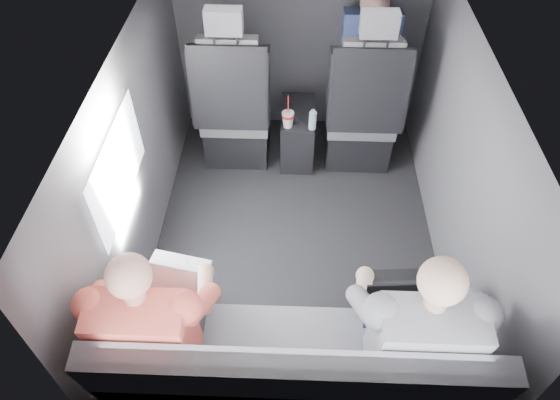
{
  "coord_description": "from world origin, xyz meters",
  "views": [
    {
      "loc": [
        -0.02,
        -2.07,
        2.56
      ],
      "look_at": [
        -0.1,
        -0.05,
        0.44
      ],
      "focal_mm": 32.0,
      "sensor_mm": 36.0,
      "label": 1
    }
  ],
  "objects_px": {
    "laptop_white": "(172,277)",
    "passenger_front_right": "(368,54)",
    "center_console": "(297,133)",
    "rear_bench": "(293,377)",
    "front_seat_left": "(235,113)",
    "soda_cup": "(288,119)",
    "water_bottle": "(313,120)",
    "passenger_rear_right": "(411,328)",
    "front_seat_right": "(361,116)",
    "passenger_rear_left": "(159,321)",
    "laptop_black": "(400,296)"
  },
  "relations": [
    {
      "from": "passenger_rear_left",
      "to": "passenger_front_right",
      "type": "relative_size",
      "value": 1.54
    },
    {
      "from": "center_console",
      "to": "laptop_white",
      "type": "relative_size",
      "value": 1.43
    },
    {
      "from": "center_console",
      "to": "rear_bench",
      "type": "relative_size",
      "value": 0.3
    },
    {
      "from": "laptop_black",
      "to": "passenger_rear_left",
      "type": "distance_m",
      "value": 1.08
    },
    {
      "from": "passenger_rear_left",
      "to": "passenger_front_right",
      "type": "height_order",
      "value": "passenger_front_right"
    },
    {
      "from": "front_seat_right",
      "to": "passenger_front_right",
      "type": "xyz_separation_m",
      "value": [
        0.03,
        0.26,
        0.35
      ]
    },
    {
      "from": "passenger_rear_right",
      "to": "water_bottle",
      "type": "bearing_deg",
      "value": 103.66
    },
    {
      "from": "front_seat_right",
      "to": "water_bottle",
      "type": "relative_size",
      "value": 8.32
    },
    {
      "from": "water_bottle",
      "to": "passenger_front_right",
      "type": "xyz_separation_m",
      "value": [
        0.38,
        0.41,
        0.28
      ]
    },
    {
      "from": "front_seat_right",
      "to": "center_console",
      "type": "xyz_separation_m",
      "value": [
        -0.45,
        0.04,
        -0.2
      ]
    },
    {
      "from": "water_bottle",
      "to": "center_console",
      "type": "bearing_deg",
      "value": 117.74
    },
    {
      "from": "rear_bench",
      "to": "laptop_white",
      "type": "xyz_separation_m",
      "value": [
        -0.58,
        0.32,
        0.32
      ]
    },
    {
      "from": "front_seat_left",
      "to": "passenger_front_right",
      "type": "bearing_deg",
      "value": 15.54
    },
    {
      "from": "front_seat_right",
      "to": "rear_bench",
      "type": "height_order",
      "value": "front_seat_right"
    },
    {
      "from": "soda_cup",
      "to": "laptop_black",
      "type": "distance_m",
      "value": 1.62
    },
    {
      "from": "soda_cup",
      "to": "water_bottle",
      "type": "xyz_separation_m",
      "value": [
        0.17,
        -0.02,
        0.01
      ]
    },
    {
      "from": "front_seat_left",
      "to": "laptop_white",
      "type": "height_order",
      "value": "front_seat_left"
    },
    {
      "from": "rear_bench",
      "to": "passenger_front_right",
      "type": "bearing_deg",
      "value": 77.53
    },
    {
      "from": "laptop_black",
      "to": "passenger_rear_right",
      "type": "distance_m",
      "value": 0.16
    },
    {
      "from": "center_console",
      "to": "passenger_rear_left",
      "type": "height_order",
      "value": "passenger_rear_left"
    },
    {
      "from": "laptop_white",
      "to": "passenger_rear_right",
      "type": "relative_size",
      "value": 0.27
    },
    {
      "from": "front_seat_left",
      "to": "passenger_rear_right",
      "type": "height_order",
      "value": "front_seat_left"
    },
    {
      "from": "front_seat_left",
      "to": "front_seat_right",
      "type": "xyz_separation_m",
      "value": [
        0.9,
        0.0,
        0.0
      ]
    },
    {
      "from": "rear_bench",
      "to": "laptop_white",
      "type": "distance_m",
      "value": 0.73
    },
    {
      "from": "laptop_white",
      "to": "passenger_rear_left",
      "type": "distance_m",
      "value": 0.22
    },
    {
      "from": "passenger_front_right",
      "to": "water_bottle",
      "type": "bearing_deg",
      "value": -132.77
    },
    {
      "from": "center_console",
      "to": "passenger_rear_right",
      "type": "xyz_separation_m",
      "value": [
        0.5,
        -1.85,
        0.43
      ]
    },
    {
      "from": "front_seat_left",
      "to": "soda_cup",
      "type": "bearing_deg",
      "value": -19.38
    },
    {
      "from": "soda_cup",
      "to": "passenger_rear_left",
      "type": "xyz_separation_m",
      "value": [
        -0.52,
        -1.67,
        0.15
      ]
    },
    {
      "from": "soda_cup",
      "to": "passenger_front_right",
      "type": "bearing_deg",
      "value": 35.61
    },
    {
      "from": "front_seat_right",
      "to": "rear_bench",
      "type": "xyz_separation_m",
      "value": [
        -0.45,
        -1.9,
        -0.09
      ]
    },
    {
      "from": "soda_cup",
      "to": "water_bottle",
      "type": "distance_m",
      "value": 0.17
    },
    {
      "from": "passenger_rear_left",
      "to": "passenger_rear_right",
      "type": "xyz_separation_m",
      "value": [
        1.1,
        -0.0,
        0.01
      ]
    },
    {
      "from": "front_seat_right",
      "to": "soda_cup",
      "type": "height_order",
      "value": "front_seat_right"
    },
    {
      "from": "laptop_white",
      "to": "center_console",
      "type": "bearing_deg",
      "value": 70.47
    },
    {
      "from": "soda_cup",
      "to": "laptop_white",
      "type": "xyz_separation_m",
      "value": [
        -0.51,
        -1.45,
        0.17
      ]
    },
    {
      "from": "water_bottle",
      "to": "soda_cup",
      "type": "bearing_deg",
      "value": 174.5
    },
    {
      "from": "front_seat_right",
      "to": "laptop_black",
      "type": "height_order",
      "value": "front_seat_right"
    },
    {
      "from": "laptop_white",
      "to": "passenger_front_right",
      "type": "bearing_deg",
      "value": 60.23
    },
    {
      "from": "laptop_black",
      "to": "laptop_white",
      "type": "bearing_deg",
      "value": 176.1
    },
    {
      "from": "front_seat_left",
      "to": "rear_bench",
      "type": "bearing_deg",
      "value": -76.69
    },
    {
      "from": "passenger_rear_right",
      "to": "soda_cup",
      "type": "bearing_deg",
      "value": 108.88
    },
    {
      "from": "rear_bench",
      "to": "water_bottle",
      "type": "distance_m",
      "value": 1.76
    },
    {
      "from": "front_seat_right",
      "to": "laptop_black",
      "type": "bearing_deg",
      "value": -89.2
    },
    {
      "from": "laptop_white",
      "to": "passenger_front_right",
      "type": "distance_m",
      "value": 2.12
    },
    {
      "from": "soda_cup",
      "to": "passenger_front_right",
      "type": "height_order",
      "value": "passenger_front_right"
    },
    {
      "from": "soda_cup",
      "to": "passenger_front_right",
      "type": "relative_size",
      "value": 0.33
    },
    {
      "from": "center_console",
      "to": "soda_cup",
      "type": "relative_size",
      "value": 1.89
    },
    {
      "from": "center_console",
      "to": "rear_bench",
      "type": "distance_m",
      "value": 1.94
    },
    {
      "from": "soda_cup",
      "to": "laptop_white",
      "type": "height_order",
      "value": "laptop_white"
    }
  ]
}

